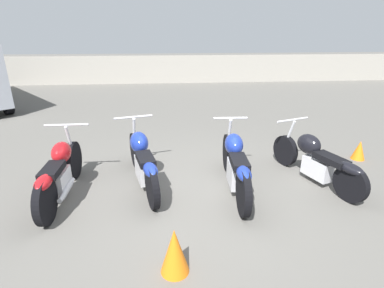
{
  "coord_description": "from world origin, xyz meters",
  "views": [
    {
      "loc": [
        -0.42,
        -4.15,
        2.47
      ],
      "look_at": [
        0.0,
        0.55,
        0.65
      ],
      "focal_mm": 28.0,
      "sensor_mm": 36.0,
      "label": 1
    }
  ],
  "objects_px": {
    "motorcycle_slot_2": "(235,164)",
    "traffic_cone_far": "(175,251)",
    "motorcycle_slot_1": "(142,160)",
    "traffic_cone_near": "(359,150)",
    "motorcycle_slot_0": "(60,173)",
    "motorcycle_slot_3": "(317,160)"
  },
  "relations": [
    {
      "from": "traffic_cone_near",
      "to": "traffic_cone_far",
      "type": "height_order",
      "value": "traffic_cone_far"
    },
    {
      "from": "motorcycle_slot_1",
      "to": "motorcycle_slot_2",
      "type": "height_order",
      "value": "motorcycle_slot_2"
    },
    {
      "from": "motorcycle_slot_1",
      "to": "motorcycle_slot_3",
      "type": "bearing_deg",
      "value": -17.44
    },
    {
      "from": "motorcycle_slot_2",
      "to": "motorcycle_slot_1",
      "type": "bearing_deg",
      "value": 170.84
    },
    {
      "from": "motorcycle_slot_3",
      "to": "traffic_cone_far",
      "type": "distance_m",
      "value": 3.09
    },
    {
      "from": "motorcycle_slot_1",
      "to": "motorcycle_slot_2",
      "type": "bearing_deg",
      "value": -26.32
    },
    {
      "from": "motorcycle_slot_2",
      "to": "traffic_cone_far",
      "type": "bearing_deg",
      "value": -118.42
    },
    {
      "from": "traffic_cone_far",
      "to": "motorcycle_slot_0",
      "type": "bearing_deg",
      "value": 135.01
    },
    {
      "from": "motorcycle_slot_2",
      "to": "traffic_cone_near",
      "type": "xyz_separation_m",
      "value": [
        2.77,
        1.0,
        -0.26
      ]
    },
    {
      "from": "motorcycle_slot_0",
      "to": "traffic_cone_near",
      "type": "bearing_deg",
      "value": 10.39
    },
    {
      "from": "traffic_cone_near",
      "to": "motorcycle_slot_0",
      "type": "bearing_deg",
      "value": -169.52
    },
    {
      "from": "motorcycle_slot_0",
      "to": "traffic_cone_near",
      "type": "xyz_separation_m",
      "value": [
        5.49,
        1.01,
        -0.24
      ]
    },
    {
      "from": "motorcycle_slot_0",
      "to": "motorcycle_slot_1",
      "type": "height_order",
      "value": "motorcycle_slot_0"
    },
    {
      "from": "motorcycle_slot_1",
      "to": "traffic_cone_near",
      "type": "relative_size",
      "value": 5.5
    },
    {
      "from": "motorcycle_slot_2",
      "to": "traffic_cone_near",
      "type": "relative_size",
      "value": 5.5
    },
    {
      "from": "motorcycle_slot_0",
      "to": "motorcycle_slot_1",
      "type": "xyz_separation_m",
      "value": [
        1.22,
        0.33,
        0.01
      ]
    },
    {
      "from": "motorcycle_slot_0",
      "to": "traffic_cone_near",
      "type": "height_order",
      "value": "motorcycle_slot_0"
    },
    {
      "from": "motorcycle_slot_1",
      "to": "motorcycle_slot_3",
      "type": "xyz_separation_m",
      "value": [
        2.93,
        -0.16,
        -0.04
      ]
    },
    {
      "from": "motorcycle_slot_1",
      "to": "traffic_cone_far",
      "type": "bearing_deg",
      "value": -91.45
    },
    {
      "from": "motorcycle_slot_0",
      "to": "motorcycle_slot_3",
      "type": "height_order",
      "value": "motorcycle_slot_0"
    },
    {
      "from": "motorcycle_slot_2",
      "to": "motorcycle_slot_3",
      "type": "bearing_deg",
      "value": 9.1
    },
    {
      "from": "motorcycle_slot_0",
      "to": "traffic_cone_near",
      "type": "distance_m",
      "value": 5.59
    }
  ]
}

